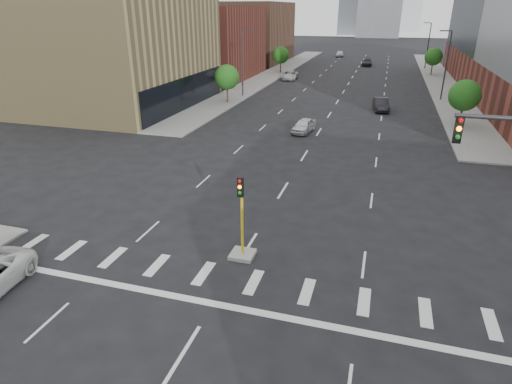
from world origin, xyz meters
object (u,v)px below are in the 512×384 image
at_px(car_far_left, 290,75).
at_px(car_near_left, 304,126).
at_px(car_mid_right, 381,104).
at_px(median_traffic_signal, 242,240).
at_px(car_distant, 340,54).
at_px(car_deep_right, 367,62).

bearing_deg(car_far_left, car_near_left, -80.34).
distance_m(car_near_left, car_mid_right, 14.61).
height_order(median_traffic_signal, car_distant, median_traffic_signal).
bearing_deg(median_traffic_signal, car_near_left, 93.50).
bearing_deg(car_mid_right, car_near_left, -127.68).
distance_m(car_near_left, car_far_left, 35.30).
height_order(median_traffic_signal, car_deep_right, median_traffic_signal).
height_order(car_near_left, car_far_left, car_far_left).
distance_m(car_near_left, car_distant, 76.14).
height_order(median_traffic_signal, car_near_left, median_traffic_signal).
relative_size(car_mid_right, car_far_left, 0.85).
xyz_separation_m(car_mid_right, car_far_left, (-16.25, 21.45, -0.01)).
xyz_separation_m(car_near_left, car_distant, (-4.88, 75.99, 0.08)).
relative_size(median_traffic_signal, car_deep_right, 0.83).
bearing_deg(car_distant, car_deep_right, -71.02).
bearing_deg(median_traffic_signal, car_mid_right, 81.20).
xyz_separation_m(car_mid_right, car_deep_right, (-4.24, 45.67, 0.01)).
distance_m(car_mid_right, car_distant, 64.45).
bearing_deg(car_distant, car_mid_right, -84.29).
relative_size(car_near_left, car_distant, 0.90).
bearing_deg(car_distant, car_near_left, -91.47).
relative_size(car_near_left, car_deep_right, 0.76).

